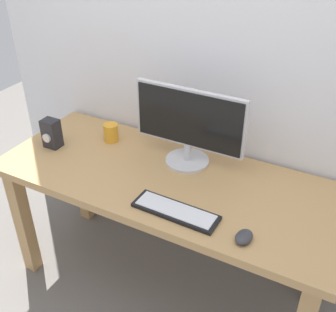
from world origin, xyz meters
TOP-DOWN VIEW (x-y plane):
  - ground_plane at (0.00, 0.00)m, footprint 6.00×6.00m
  - wall_back at (0.00, 0.39)m, footprint 2.56×0.04m
  - desk at (0.00, 0.00)m, footprint 1.70×0.69m
  - monitor at (0.03, 0.17)m, footprint 0.57×0.22m
  - keyboard_primary at (0.16, -0.22)m, footprint 0.38×0.13m
  - mouse at (0.48, -0.24)m, footprint 0.07×0.10m
  - audio_controller at (-0.67, -0.04)m, footprint 0.09×0.08m
  - coffee_mug at (-0.43, 0.16)m, footprint 0.08×0.08m

SIDE VIEW (x-z plane):
  - ground_plane at x=0.00m, z-range 0.00..0.00m
  - desk at x=0.00m, z-range 0.27..1.03m
  - keyboard_primary at x=0.16m, z-range 0.76..0.78m
  - mouse at x=0.48m, z-range 0.76..0.79m
  - coffee_mug at x=-0.43m, z-range 0.76..0.86m
  - audio_controller at x=-0.67m, z-range 0.76..0.92m
  - monitor at x=0.03m, z-range 0.77..1.17m
  - wall_back at x=0.00m, z-range 0.00..3.00m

